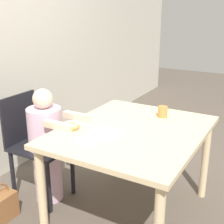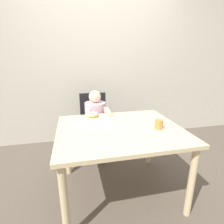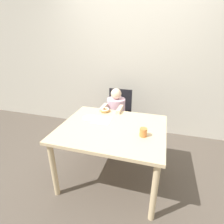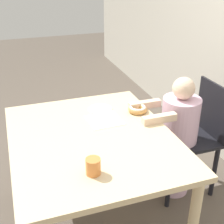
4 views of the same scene
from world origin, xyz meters
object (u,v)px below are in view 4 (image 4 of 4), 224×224
at_px(donut, 138,109).
at_px(handbag, 164,148).
at_px(cup, 93,166).
at_px(chair, 192,138).
at_px(child_figure, 178,139).

distance_m(donut, handbag, 0.85).
distance_m(donut, cup, 0.75).
relative_size(donut, cup, 1.53).
distance_m(chair, handbag, 0.55).
xyz_separation_m(chair, child_figure, (0.00, -0.13, 0.01)).
xyz_separation_m(handbag, cup, (0.92, -0.93, 0.65)).
bearing_deg(donut, handbag, 128.31).
relative_size(handbag, cup, 3.53).
height_order(chair, handbag, chair).
relative_size(chair, donut, 6.59).
bearing_deg(donut, chair, 80.91).
relative_size(child_figure, cup, 11.01).
bearing_deg(handbag, chair, -1.02).
height_order(child_figure, cup, child_figure).
distance_m(chair, donut, 0.52).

